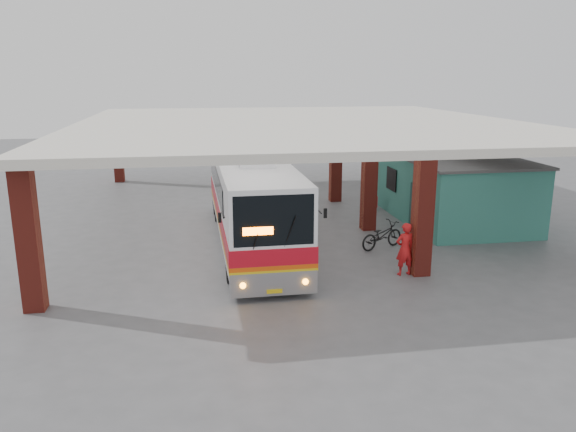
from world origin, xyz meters
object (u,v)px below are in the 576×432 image
Objects in this scene: motorcycle at (382,235)px; red_chair at (374,204)px; pedestrian at (405,249)px; coach_bus at (251,199)px.

motorcycle reaches higher than red_chair.
motorcycle is 1.11× the size of pedestrian.
pedestrian reaches higher than red_chair.
red_chair is (6.80, 4.63, -1.52)m from coach_bus.
coach_bus is at bearing -157.99° from red_chair.
motorcycle is 6.51m from red_chair.
coach_bus reaches higher than red_chair.
pedestrian is at bearing -44.46° from coach_bus.
coach_bus is at bearing 47.18° from motorcycle.
red_chair is at bearing 34.00° from coach_bus.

